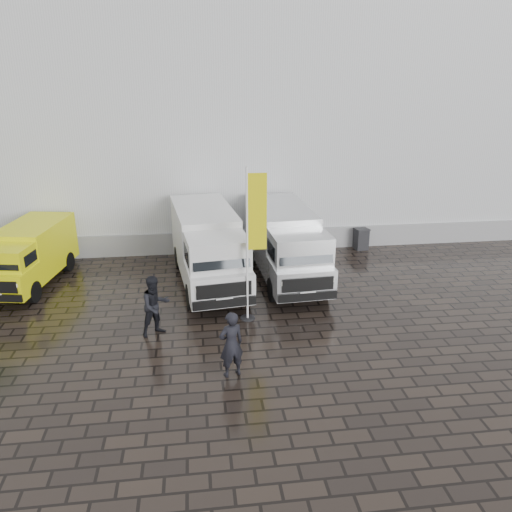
{
  "coord_description": "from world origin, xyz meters",
  "views": [
    {
      "loc": [
        -1.94,
        -13.89,
        7.89
      ],
      "look_at": [
        0.09,
        2.2,
        1.87
      ],
      "focal_mm": 35.0,
      "sensor_mm": 36.0,
      "label": 1
    }
  ],
  "objects_px": {
    "van_yellow": "(28,257)",
    "van_silver": "(286,246)",
    "wheelie_bin": "(361,239)",
    "person_front": "(231,344)",
    "person_tent": "(155,306)",
    "van_white": "(208,249)",
    "flagpole": "(253,237)"
  },
  "relations": [
    {
      "from": "van_yellow",
      "to": "van_silver",
      "type": "xyz_separation_m",
      "value": [
        10.0,
        -0.6,
        0.25
      ]
    },
    {
      "from": "van_yellow",
      "to": "wheelie_bin",
      "type": "height_order",
      "value": "van_yellow"
    },
    {
      "from": "person_front",
      "to": "person_tent",
      "type": "xyz_separation_m",
      "value": [
        -2.18,
        2.59,
        0.03
      ]
    },
    {
      "from": "van_yellow",
      "to": "person_front",
      "type": "relative_size",
      "value": 2.57
    },
    {
      "from": "van_yellow",
      "to": "person_front",
      "type": "bearing_deg",
      "value": -34.38
    },
    {
      "from": "wheelie_bin",
      "to": "person_front",
      "type": "distance_m",
      "value": 11.85
    },
    {
      "from": "van_yellow",
      "to": "wheelie_bin",
      "type": "relative_size",
      "value": 4.91
    },
    {
      "from": "van_white",
      "to": "van_silver",
      "type": "distance_m",
      "value": 3.09
    },
    {
      "from": "van_yellow",
      "to": "van_silver",
      "type": "relative_size",
      "value": 0.77
    },
    {
      "from": "van_yellow",
      "to": "flagpole",
      "type": "xyz_separation_m",
      "value": [
        8.28,
        -3.97,
        1.76
      ]
    },
    {
      "from": "van_silver",
      "to": "person_front",
      "type": "distance_m",
      "value": 7.18
    },
    {
      "from": "person_front",
      "to": "van_white",
      "type": "bearing_deg",
      "value": -105.96
    },
    {
      "from": "van_yellow",
      "to": "person_tent",
      "type": "height_order",
      "value": "van_yellow"
    },
    {
      "from": "van_silver",
      "to": "person_tent",
      "type": "bearing_deg",
      "value": -143.68
    },
    {
      "from": "person_front",
      "to": "wheelie_bin",
      "type": "bearing_deg",
      "value": -144.77
    },
    {
      "from": "van_yellow",
      "to": "person_tent",
      "type": "bearing_deg",
      "value": -31.84
    },
    {
      "from": "van_yellow",
      "to": "van_white",
      "type": "distance_m",
      "value": 6.96
    },
    {
      "from": "wheelie_bin",
      "to": "person_front",
      "type": "xyz_separation_m",
      "value": [
        -6.87,
        -9.65,
        0.46
      ]
    },
    {
      "from": "van_white",
      "to": "person_front",
      "type": "xyz_separation_m",
      "value": [
        0.38,
        -6.5,
        -0.46
      ]
    },
    {
      "from": "van_white",
      "to": "van_silver",
      "type": "relative_size",
      "value": 1.03
    },
    {
      "from": "wheelie_bin",
      "to": "person_front",
      "type": "relative_size",
      "value": 0.52
    },
    {
      "from": "flagpole",
      "to": "person_tent",
      "type": "height_order",
      "value": "flagpole"
    },
    {
      "from": "van_silver",
      "to": "flagpole",
      "type": "bearing_deg",
      "value": -120.36
    },
    {
      "from": "van_white",
      "to": "person_front",
      "type": "height_order",
      "value": "van_white"
    },
    {
      "from": "van_yellow",
      "to": "van_silver",
      "type": "height_order",
      "value": "van_silver"
    },
    {
      "from": "van_yellow",
      "to": "wheelie_bin",
      "type": "xyz_separation_m",
      "value": [
        14.17,
        2.41,
        -0.64
      ]
    },
    {
      "from": "person_tent",
      "to": "van_silver",
      "type": "bearing_deg",
      "value": 8.75
    },
    {
      "from": "flagpole",
      "to": "wheelie_bin",
      "type": "distance_m",
      "value": 9.0
    },
    {
      "from": "van_silver",
      "to": "wheelie_bin",
      "type": "bearing_deg",
      "value": 32.49
    },
    {
      "from": "flagpole",
      "to": "person_front",
      "type": "relative_size",
      "value": 2.69
    },
    {
      "from": "person_front",
      "to": "van_yellow",
      "type": "bearing_deg",
      "value": -64.1
    },
    {
      "from": "flagpole",
      "to": "van_silver",
      "type": "bearing_deg",
      "value": 62.98
    }
  ]
}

